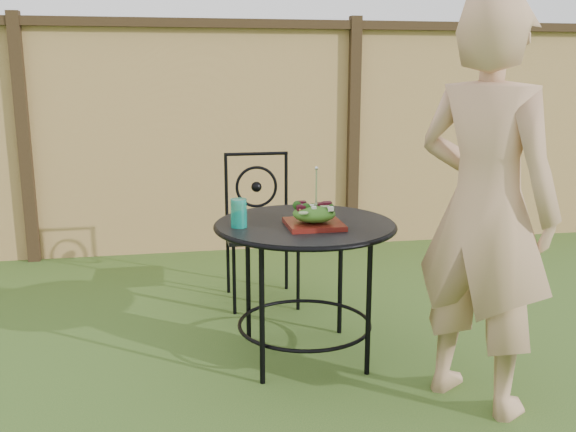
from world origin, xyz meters
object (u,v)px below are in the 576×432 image
object	(u,v)px
patio_table	(305,249)
patio_chair	(260,224)
diner	(485,209)
salad_plate	(314,224)

from	to	relation	value
patio_table	patio_chair	xyz separation A→B (m)	(-0.10, 0.92, -0.08)
patio_chair	diner	size ratio (longest dim) A/B	0.53
patio_table	salad_plate	size ratio (longest dim) A/B	3.42
salad_plate	diner	bearing A→B (deg)	-38.22
patio_table	diner	distance (m)	0.94
patio_table	salad_plate	xyz separation A→B (m)	(0.02, -0.09, 0.15)
diner	salad_plate	size ratio (longest dim) A/B	6.60
diner	salad_plate	xyz separation A→B (m)	(-0.64, 0.50, -0.16)
patio_table	salad_plate	distance (m)	0.18
patio_chair	patio_table	bearing A→B (deg)	-83.89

